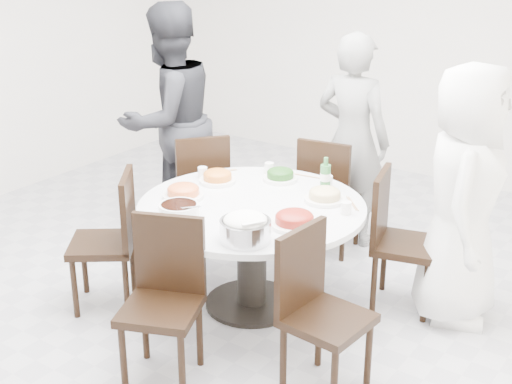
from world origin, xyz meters
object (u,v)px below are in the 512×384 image
Objects in this scene: dining_table at (252,256)px; chair_sw at (102,241)px; diner_right at (464,196)px; chair_nw at (199,188)px; chair_s at (160,306)px; diner_middle at (352,140)px; chair_ne at (407,242)px; soup_bowl at (179,210)px; chair_se at (328,316)px; beverage_bottle at (325,175)px; rice_bowl at (245,231)px; diner_left at (169,121)px; chair_n at (331,193)px.

chair_sw is (-0.83, -0.56, 0.10)m from dining_table.
chair_sw is 0.56× the size of diner_right.
chair_s is (1.00, -1.57, 0.00)m from chair_nw.
chair_ne is at bearing 137.43° from diner_middle.
chair_sw is 3.75× the size of soup_bowl.
chair_sw is 0.56× the size of diner_middle.
chair_se is 1.20m from soup_bowl.
diner_right is 1.81m from soup_bowl.
diner_right reaches higher than beverage_bottle.
chair_s is 2.02m from diner_right.
soup_bowl is at bearing 72.16° from chair_nw.
chair_se is 0.68m from rice_bowl.
chair_se is (1.72, 0.03, 0.00)m from chair_sw.
chair_ne is at bearing 11.33° from beverage_bottle.
diner_left reaches higher than diner_right.
chair_ne is 0.56× the size of diner_middle.
chair_se is (1.83, -1.13, 0.00)m from chair_nw.
chair_nw is 3.75× the size of soup_bowl.
chair_n is 1.44m from diner_left.
chair_ne is 3.17× the size of rice_bowl.
diner_left is at bearing 172.76° from beverage_bottle.
diner_right is at bearing 53.02° from rice_bowl.
chair_se is at bearing 110.18° from chair_n.
diner_right is 0.92m from beverage_bottle.
chair_n and chair_se have the same top height.
dining_table is 1.58× the size of chair_nw.
chair_n is at bearing 116.61° from chair_sw.
beverage_bottle is (0.54, 0.90, 0.08)m from soup_bowl.
chair_nw is at bearing 76.49° from diner_right.
chair_n is at bearing 69.41° from chair_s.
dining_table is at bearing 104.30° from diner_right.
diner_left is (-2.16, 0.09, 0.48)m from chair_ne.
chair_s is 0.72m from soup_bowl.
rice_bowl is 1.23× the size of beverage_bottle.
chair_se is 3.17× the size of rice_bowl.
diner_right is at bearing 84.80° from chair_sw.
diner_left is (-1.33, -0.67, 0.10)m from diner_middle.
chair_ne is 1.00× the size of chair_nw.
rice_bowl is at bearing -88.75° from beverage_bottle.
chair_se is (0.90, -1.63, 0.00)m from chair_n.
chair_sw is at bearing 30.21° from diner_left.
diner_right is (0.28, 1.21, 0.38)m from chair_se.
chair_n is at bearing 115.03° from beverage_bottle.
chair_n is 1.86m from chair_se.
chair_se is at bearing -5.93° from soup_bowl.
diner_right reaches higher than chair_sw.
diner_middle is 7.04× the size of beverage_bottle.
diner_middle is at bearing 166.65° from chair_nw.
dining_table is at bearing 110.71° from chair_ne.
diner_middle is 6.75× the size of soup_bowl.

